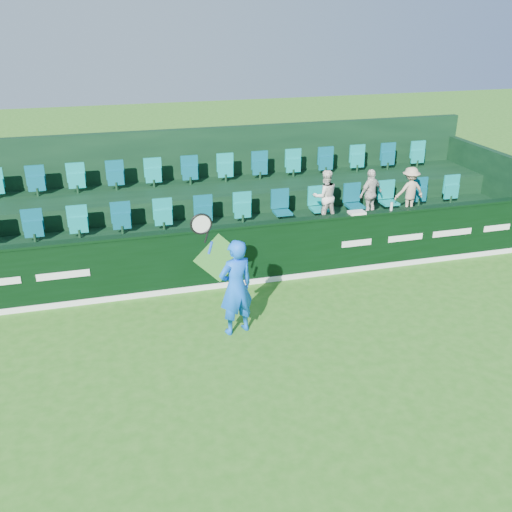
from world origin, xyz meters
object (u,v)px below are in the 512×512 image
object	(u,v)px
tennis_player	(236,287)
towel	(357,213)
spectator_middle	(371,194)
spectator_right	(410,191)
spectator_left	(325,196)
drinks_bottle	(391,206)

from	to	relation	value
tennis_player	towel	world-z (taller)	tennis_player
tennis_player	towel	distance (m)	3.74
tennis_player	spectator_middle	bearing A→B (deg)	36.80
tennis_player	spectator_right	size ratio (longest dim) A/B	2.08
tennis_player	spectator_right	distance (m)	5.94
spectator_right	towel	bearing A→B (deg)	28.86
spectator_middle	spectator_right	world-z (taller)	spectator_middle
tennis_player	towel	bearing A→B (deg)	30.95
spectator_right	towel	world-z (taller)	spectator_right
spectator_right	towel	xyz separation A→B (m)	(-1.91, -1.12, -0.01)
spectator_middle	spectator_left	bearing A→B (deg)	-21.53
spectator_middle	spectator_right	distance (m)	1.04
tennis_player	spectator_middle	size ratio (longest dim) A/B	2.03
spectator_left	drinks_bottle	xyz separation A→B (m)	(1.13, -1.12, 0.02)
spectator_middle	towel	world-z (taller)	spectator_middle
spectator_right	spectator_left	bearing A→B (deg)	-1.57
spectator_left	spectator_right	distance (m)	2.21
drinks_bottle	spectator_middle	bearing A→B (deg)	87.95
spectator_left	towel	bearing A→B (deg)	105.35
tennis_player	spectator_right	world-z (taller)	tennis_player
towel	spectator_middle	bearing A→B (deg)	52.28
tennis_player	spectator_left	distance (m)	4.21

